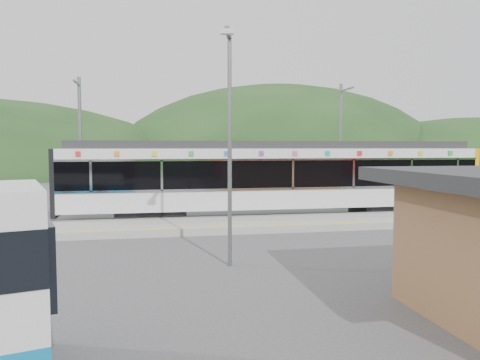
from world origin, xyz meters
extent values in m
plane|color=#4C4C4F|center=(0.00, 0.00, 0.00)|extent=(120.00, 120.00, 0.00)
ellipsoid|color=#1E3D19|center=(16.00, 54.00, 0.00)|extent=(52.00, 39.00, 26.00)
ellipsoid|color=#1E3D19|center=(45.00, 48.00, 0.00)|extent=(44.00, 33.00, 16.00)
cube|color=#9E9E99|center=(0.00, 3.30, 0.15)|extent=(26.00, 3.20, 0.30)
cube|color=yellow|center=(0.00, 2.00, 0.30)|extent=(26.00, 0.10, 0.01)
cube|color=black|center=(-3.52, 6.00, 0.30)|extent=(3.20, 2.20, 0.56)
cube|color=black|center=(8.48, 6.00, 0.30)|extent=(3.20, 2.20, 0.56)
cube|color=silver|center=(2.48, 6.00, 1.04)|extent=(20.00, 2.90, 0.92)
cube|color=black|center=(2.48, 6.00, 2.23)|extent=(20.00, 2.96, 1.45)
cube|color=silver|center=(2.48, 4.50, 1.55)|extent=(20.00, 0.05, 0.10)
cube|color=silver|center=(2.48, 4.50, 2.90)|extent=(20.00, 0.05, 0.10)
cube|color=silver|center=(2.48, 6.00, 3.17)|extent=(20.00, 2.90, 0.45)
cube|color=#2D2D30|center=(2.48, 6.00, 3.58)|extent=(19.40, 2.50, 0.36)
cube|color=#E1AA0B|center=(12.60, 6.00, 1.90)|extent=(0.24, 2.92, 3.00)
cube|color=black|center=(-7.62, 6.00, 1.90)|extent=(0.20, 2.92, 3.00)
cube|color=silver|center=(-6.02, 4.50, 2.23)|extent=(0.10, 0.05, 1.35)
cube|color=silver|center=(-3.02, 4.50, 2.23)|extent=(0.10, 0.05, 1.35)
cube|color=silver|center=(-0.02, 4.50, 2.23)|extent=(0.10, 0.05, 1.35)
cube|color=silver|center=(2.98, 4.50, 2.23)|extent=(0.10, 0.05, 1.35)
cube|color=silver|center=(5.98, 4.50, 2.23)|extent=(0.10, 0.05, 1.35)
cube|color=silver|center=(8.98, 4.50, 2.23)|extent=(0.10, 0.05, 1.35)
cube|color=silver|center=(11.48, 4.50, 2.23)|extent=(0.10, 0.05, 1.35)
cube|color=red|center=(-6.52, 4.51, 3.18)|extent=(0.22, 0.04, 0.22)
cube|color=orange|center=(-4.92, 4.51, 3.18)|extent=(0.22, 0.04, 0.22)
cube|color=yellow|center=(-3.32, 4.51, 3.18)|extent=(0.22, 0.04, 0.22)
cube|color=green|center=(-1.72, 4.51, 3.18)|extent=(0.22, 0.04, 0.22)
cube|color=blue|center=(-0.12, 4.51, 3.18)|extent=(0.22, 0.04, 0.22)
cube|color=purple|center=(1.48, 4.51, 3.18)|extent=(0.22, 0.04, 0.22)
cube|color=#E54C8C|center=(3.08, 4.51, 3.18)|extent=(0.22, 0.04, 0.22)
cube|color=#19A5A5|center=(4.68, 4.51, 3.18)|extent=(0.22, 0.04, 0.22)
cube|color=red|center=(6.28, 4.51, 3.18)|extent=(0.22, 0.04, 0.22)
cube|color=orange|center=(7.88, 4.51, 3.18)|extent=(0.22, 0.04, 0.22)
cube|color=yellow|center=(9.48, 4.51, 3.18)|extent=(0.22, 0.04, 0.22)
cube|color=green|center=(11.08, 4.51, 3.18)|extent=(0.22, 0.04, 0.22)
cylinder|color=slate|center=(-7.00, 8.60, 3.50)|extent=(0.18, 0.18, 7.00)
cube|color=slate|center=(-7.00, 7.80, 6.60)|extent=(0.08, 1.80, 0.08)
cylinder|color=slate|center=(7.00, 8.60, 3.50)|extent=(0.18, 0.18, 7.00)
cube|color=slate|center=(7.00, 7.80, 6.60)|extent=(0.08, 1.80, 0.08)
cylinder|color=slate|center=(-1.23, -3.00, 3.34)|extent=(0.12, 0.12, 6.68)
cube|color=slate|center=(-1.23, -3.50, 6.57)|extent=(0.37, 1.11, 0.12)
cube|color=silver|center=(-1.23, -4.00, 6.48)|extent=(0.38, 0.26, 0.12)
camera|label=1|loc=(-3.42, -16.28, 3.46)|focal=35.00mm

